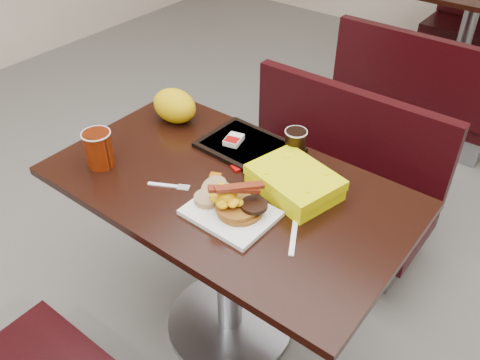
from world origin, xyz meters
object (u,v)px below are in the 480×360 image
Objects in this scene: hashbrown_sleeve_left at (234,140)px; coffee_cup_far at (295,144)px; tray at (249,147)px; platter at (231,213)px; table_near at (229,262)px; fork at (163,185)px; bench_far_s at (424,83)px; pancake_stack at (240,208)px; paper_bag at (175,106)px; knife at (294,233)px; clamshell at (295,182)px; bench_near_n at (324,177)px; table_far at (463,45)px; coffee_cup_near at (99,149)px.

hashbrown_sleeve_left is 0.23m from coffee_cup_far.
platter is at bearing -59.80° from tray.
tray is (-0.07, 0.21, 0.38)m from table_near.
platter is at bearing -22.76° from fork.
bench_far_s is 2.05m from pancake_stack.
paper_bag reaches higher than coffee_cup_far.
pancake_stack is 0.73× the size of knife.
clamshell is at bearing 28.32° from table_near.
bench_far_s is at bearing 110.42° from clamshell.
clamshell is at bearing 69.03° from platter.
platter is at bearing -87.04° from bench_far_s.
table_near is at bearing 133.82° from platter.
bench_near_n is 0.91m from pancake_stack.
clamshell is (0.32, -0.09, 0.01)m from hashbrown_sleeve_left.
hashbrown_sleeve_left reaches higher than knife.
table_near is 0.64m from paper_bag.
coffee_cup_far is at bearing -86.67° from bench_far_s.
table_near is at bearing -24.71° from paper_bag.
bench_near_n is 0.83× the size of table_far.
bench_near_n is at bearing -90.00° from bench_far_s.
clamshell is at bearing 6.28° from fork.
paper_bag is at bearing 165.14° from hashbrown_sleeve_left.
coffee_cup_far is (-0.03, 0.35, 0.04)m from pancake_stack.
coffee_cup_far reaches higher than pancake_stack.
bench_far_s is 1.74m from tray.
coffee_cup_far is (0.16, 0.05, 0.06)m from tray.
coffee_cup_far reaches higher than hashbrown_sleeve_left.
coffee_cup_far is at bearing 40.70° from coffee_cup_near.
coffee_cup_far is (0.22, 0.06, 0.04)m from hashbrown_sleeve_left.
fork is 0.41× the size of tray.
coffee_cup_far is (0.10, -2.34, 0.44)m from table_far.
hashbrown_sleeve_left is 0.33m from clamshell.
table_far is 16.02× the size of hashbrown_sleeve_left.
hashbrown_sleeve_left is (-0.13, 0.19, 0.40)m from table_near.
coffee_cup_far is at bearing 69.44° from table_near.
coffee_cup_far is 0.54× the size of paper_bag.
knife is (0.72, 0.12, -0.06)m from coffee_cup_near.
bench_far_s is 3.83× the size of platter.
fork is at bearing -52.23° from paper_bag.
pancake_stack reaches higher than knife.
fork reaches higher than table_near.
fork reaches higher than bench_near_n.
platter is at bearing -87.80° from table_far.
fork is (-0.29, -0.04, -0.03)m from pancake_stack.
platter is at bearing -103.81° from knife.
pancake_stack is at bearing -37.78° from table_near.
fork is at bearing -131.74° from clamshell.
hashbrown_sleeve_left reaches higher than bench_far_s.
coffee_cup_far is at bearing -77.86° from bench_near_n.
bench_near_n is 0.67m from hashbrown_sleeve_left.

